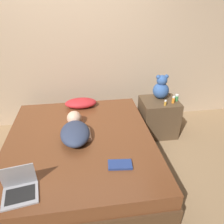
# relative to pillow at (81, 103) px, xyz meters

# --- Properties ---
(ground_plane) EXTENTS (12.00, 12.00, 0.00)m
(ground_plane) POSITION_rel_pillow_xyz_m (-0.04, -0.79, -0.54)
(ground_plane) COLOR #937551
(wall_back) EXTENTS (8.00, 0.06, 2.60)m
(wall_back) POSITION_rel_pillow_xyz_m (-0.04, 0.47, 0.76)
(wall_back) COLOR tan
(wall_back) RESTS_ON ground_plane
(bed) EXTENTS (1.73, 1.96, 0.48)m
(bed) POSITION_rel_pillow_xyz_m (-0.04, -0.79, -0.31)
(bed) COLOR #4C331E
(bed) RESTS_ON ground_plane
(nightstand) EXTENTS (0.54, 0.47, 0.57)m
(nightstand) POSITION_rel_pillow_xyz_m (1.16, -0.14, -0.26)
(nightstand) COLOR brown
(nightstand) RESTS_ON ground_plane
(pillow) EXTENTS (0.46, 0.26, 0.13)m
(pillow) POSITION_rel_pillow_xyz_m (0.00, 0.00, 0.00)
(pillow) COLOR red
(pillow) RESTS_ON bed
(person_lying) EXTENTS (0.36, 0.68, 0.18)m
(person_lying) POSITION_rel_pillow_xyz_m (-0.08, -0.74, 0.02)
(person_lying) COLOR #2D3851
(person_lying) RESTS_ON bed
(laptop) EXTENTS (0.32, 0.29, 0.25)m
(laptop) POSITION_rel_pillow_xyz_m (-0.55, -1.50, -0.01)
(laptop) COLOR #9E9EA3
(laptop) RESTS_ON bed
(teddy_bear) EXTENTS (0.24, 0.24, 0.36)m
(teddy_bear) POSITION_rel_pillow_xyz_m (1.19, -0.05, 0.18)
(teddy_bear) COLOR #335693
(teddy_bear) RESTS_ON nightstand
(bottle_orange) EXTENTS (0.04, 0.04, 0.11)m
(bottle_orange) POSITION_rel_pillow_xyz_m (1.32, -0.24, 0.08)
(bottle_orange) COLOR orange
(bottle_orange) RESTS_ON nightstand
(bottle_amber) EXTENTS (0.03, 0.03, 0.08)m
(bottle_amber) POSITION_rel_pillow_xyz_m (1.18, -0.30, 0.06)
(bottle_amber) COLOR gold
(bottle_amber) RESTS_ON nightstand
(bottle_green) EXTENTS (0.05, 0.05, 0.10)m
(bottle_green) POSITION_rel_pillow_xyz_m (1.39, -0.18, 0.08)
(bottle_green) COLOR #3D8E4C
(bottle_green) RESTS_ON nightstand
(book) EXTENTS (0.25, 0.16, 0.02)m
(book) POSITION_rel_pillow_xyz_m (0.35, -1.31, -0.05)
(book) COLOR navy
(book) RESTS_ON bed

